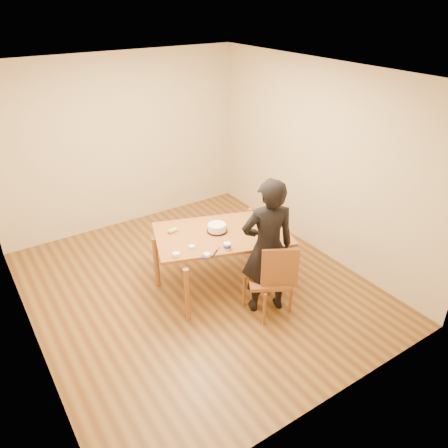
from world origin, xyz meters
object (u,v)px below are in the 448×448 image
cake (217,228)px  person (267,248)px  dining_chair (268,278)px  dining_table (222,234)px  cake_plate (217,231)px

cake → person: bearing=-77.0°
dining_chair → person: size_ratio=0.27×
dining_chair → cake: size_ratio=1.98×
dining_table → person: 0.76m
dining_table → dining_chair: (0.15, -0.78, -0.28)m
cake_plate → person: (0.18, -0.79, 0.10)m
dining_table → cake: (-0.03, 0.06, 0.08)m
dining_chair → dining_table: bearing=131.3°
dining_table → cake: 0.10m
dining_table → dining_chair: 0.84m
cake_plate → cake: 0.05m
dining_chair → cake: 0.93m
dining_chair → cake_plate: 0.91m
dining_table → dining_chair: dining_table is taller
dining_table → cake: cake is taller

